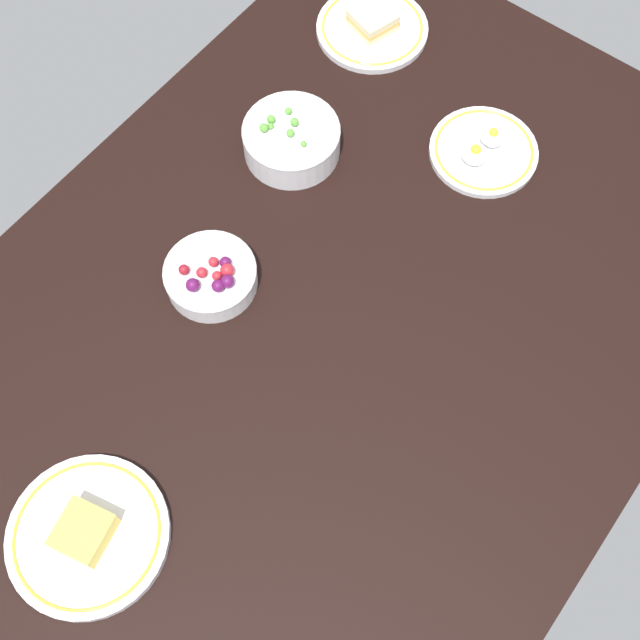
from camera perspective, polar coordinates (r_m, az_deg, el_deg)
name	(u,v)px	position (r cm, az deg, el deg)	size (l,w,h in cm)	color
dining_table	(320,331)	(129.60, 0.00, -0.75)	(149.57, 101.28, 4.00)	black
bowl_berries	(211,276)	(130.01, -7.46, 3.02)	(14.52, 14.52, 5.98)	silver
plate_cheese	(87,535)	(120.95, -15.61, -13.96)	(22.33, 22.33, 5.10)	silver
bowl_peas	(291,139)	(142.20, -1.97, 12.24)	(16.38, 16.38, 6.97)	silver
plate_eggs	(483,150)	(146.08, 11.11, 11.32)	(18.42, 18.42, 4.37)	silver
plate_sandwich	(372,27)	(161.54, 3.59, 19.37)	(20.50, 20.50, 4.37)	silver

